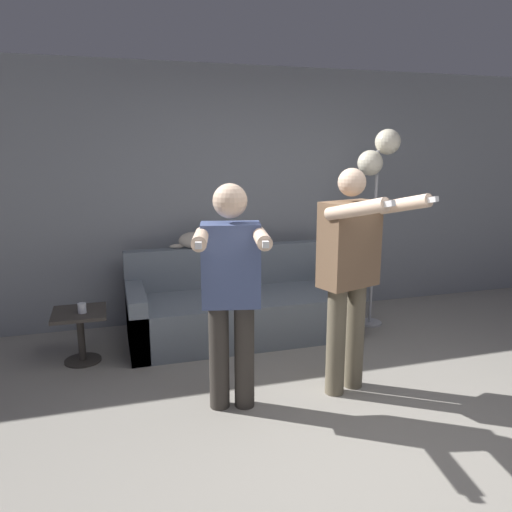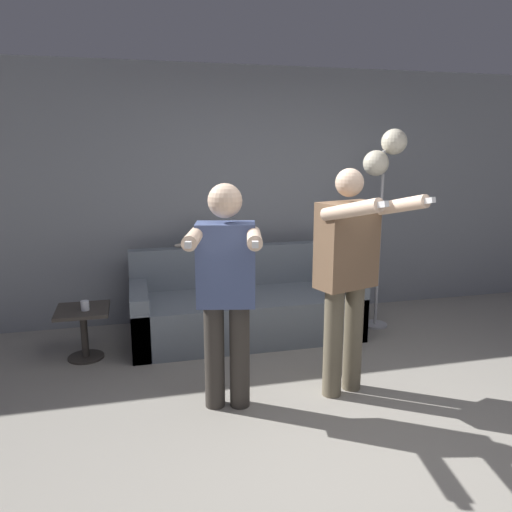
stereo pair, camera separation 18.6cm
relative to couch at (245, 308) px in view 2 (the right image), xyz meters
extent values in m
plane|color=gray|center=(0.24, -1.97, -0.27)|extent=(16.00, 16.00, 0.00)
cube|color=gray|center=(0.24, 0.62, 1.03)|extent=(10.00, 0.05, 2.60)
cube|color=slate|center=(0.00, -0.04, -0.06)|extent=(2.15, 0.89, 0.42)
cube|color=slate|center=(0.00, 0.33, 0.36)|extent=(2.15, 0.14, 0.41)
cube|color=slate|center=(-0.99, -0.04, 0.01)|extent=(0.16, 0.89, 0.56)
cube|color=slate|center=(0.99, -0.04, 0.01)|extent=(0.16, 0.89, 0.56)
cylinder|color=#38332D|center=(-0.51, -1.29, 0.11)|extent=(0.14, 0.14, 0.75)
cylinder|color=#38332D|center=(-0.33, -1.33, 0.11)|extent=(0.14, 0.14, 0.75)
cube|color=#475684|center=(-0.42, -1.31, 0.76)|extent=(0.43, 0.30, 0.56)
sphere|color=beige|center=(-0.42, -1.31, 1.19)|extent=(0.23, 0.23, 0.23)
cylinder|color=beige|center=(-0.66, -1.51, 0.99)|extent=(0.20, 0.51, 0.11)
cube|color=white|center=(-0.71, -1.76, 1.00)|extent=(0.06, 0.13, 0.04)
cylinder|color=beige|center=(-0.29, -1.59, 0.99)|extent=(0.20, 0.51, 0.11)
cube|color=white|center=(-0.35, -1.84, 1.00)|extent=(0.06, 0.13, 0.04)
cylinder|color=#6B604C|center=(0.36, -1.34, 0.14)|extent=(0.14, 0.14, 0.81)
cylinder|color=#6B604C|center=(0.54, -1.28, 0.14)|extent=(0.14, 0.14, 0.81)
cube|color=brown|center=(0.45, -1.31, 0.85)|extent=(0.48, 0.34, 0.61)
sphere|color=beige|center=(0.45, -1.31, 1.29)|extent=(0.20, 0.20, 0.20)
cylinder|color=beige|center=(0.33, -1.60, 1.14)|extent=(0.24, 0.51, 0.20)
cube|color=white|center=(0.41, -1.84, 1.20)|extent=(0.07, 0.13, 0.06)
cylinder|color=beige|center=(0.72, -1.48, 1.14)|extent=(0.24, 0.51, 0.20)
cube|color=white|center=(0.79, -1.71, 1.20)|extent=(0.07, 0.13, 0.06)
ellipsoid|color=#B7AD9E|center=(-0.39, 0.33, 0.64)|extent=(0.29, 0.12, 0.16)
sphere|color=#B7AD9E|center=(-0.27, 0.33, 0.69)|extent=(0.11, 0.11, 0.11)
ellipsoid|color=#B7AD9E|center=(-0.55, 0.35, 0.58)|extent=(0.16, 0.04, 0.04)
cone|color=#B7AD9E|center=(-0.29, 0.31, 0.73)|extent=(0.03, 0.03, 0.03)
cone|color=#B7AD9E|center=(-0.29, 0.35, 0.73)|extent=(0.03, 0.03, 0.03)
cylinder|color=#B2B2B7|center=(1.35, -0.08, -0.26)|extent=(0.25, 0.25, 0.02)
cylinder|color=#B2B2B7|center=(1.35, -0.08, 0.62)|extent=(0.03, 0.03, 1.77)
sphere|color=white|center=(1.45, -0.08, 1.58)|extent=(0.25, 0.25, 0.25)
sphere|color=white|center=(1.27, -0.08, 1.38)|extent=(0.25, 0.25, 0.25)
cylinder|color=#38332D|center=(-1.47, -0.21, -0.26)|extent=(0.31, 0.31, 0.02)
cylinder|color=#38332D|center=(-1.47, -0.21, -0.06)|extent=(0.06, 0.06, 0.42)
cube|color=#38332D|center=(-1.47, -0.21, 0.17)|extent=(0.44, 0.44, 0.03)
cylinder|color=silver|center=(-1.44, -0.26, 0.22)|extent=(0.07, 0.07, 0.08)
camera|label=1|loc=(-1.18, -4.45, 1.53)|focal=35.00mm
camera|label=2|loc=(-1.01, -4.50, 1.53)|focal=35.00mm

